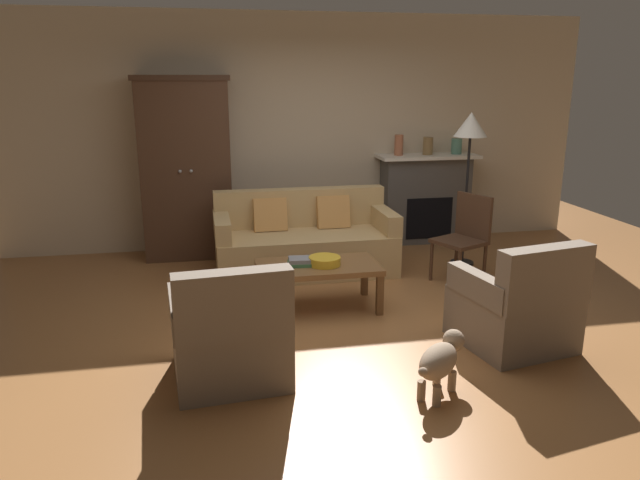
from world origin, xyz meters
The scene contains 16 objects.
ground_plane centered at (0.00, 0.00, 0.00)m, with size 9.60×9.60×0.00m, color #9E6638.
back_wall centered at (0.00, 2.55, 1.40)m, with size 7.20×0.10×2.80m, color beige.
fireplace centered at (1.55, 2.30, 0.57)m, with size 1.26×0.48×1.12m.
armoire centered at (-1.40, 2.22, 1.04)m, with size 1.06×0.57×2.08m.
couch centered at (-0.17, 1.38, 0.32)m, with size 1.93×0.86×0.86m.
coffee_table centered at (-0.23, 0.27, 0.37)m, with size 1.10×0.60×0.42m.
fruit_bowl centered at (-0.17, 0.24, 0.46)m, with size 0.29×0.29×0.08m, color gold.
book_stack centered at (-0.37, 0.28, 0.45)m, with size 0.26×0.19×0.07m.
mantel_vase_terracotta centered at (1.17, 2.28, 1.25)m, with size 0.11×0.11×0.25m, color #A86042.
mantel_vase_bronze centered at (1.55, 2.28, 1.23)m, with size 0.12×0.12×0.22m, color olive.
mantel_vase_jade centered at (1.93, 2.28, 1.22)m, with size 0.13×0.13×0.19m, color slate.
armchair_near_left centered at (-1.07, -0.92, 0.32)m, with size 0.84×0.83×0.88m.
armchair_near_right centered at (1.15, -0.81, 0.32)m, with size 0.90×0.90×0.88m.
side_chair_wooden centered at (1.41, 0.75, 0.51)m, with size 0.58×0.58×0.90m.
floor_lamp centered at (1.64, 1.28, 1.47)m, with size 0.36×0.36×1.69m.
dog centered at (0.28, -1.39, 0.25)m, with size 0.46×0.45×0.39m.
Camera 1 is at (-1.19, -4.75, 2.05)m, focal length 33.35 mm.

